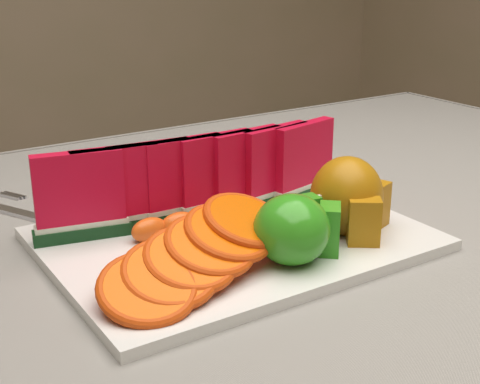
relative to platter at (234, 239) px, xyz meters
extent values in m
cube|color=#462C1E|center=(0.04, -0.01, -0.03)|extent=(1.40, 0.90, 0.03)
cube|color=#462C1E|center=(0.68, 0.38, -0.40)|extent=(0.06, 0.06, 0.72)
cube|color=gray|center=(0.04, -0.01, -0.01)|extent=(1.52, 1.02, 0.01)
cube|color=gray|center=(0.04, 0.50, -0.10)|extent=(1.52, 0.01, 0.20)
cube|color=silver|center=(0.00, 0.00, 0.00)|extent=(0.40, 0.30, 0.01)
ellipsoid|color=#338213|center=(0.01, -0.09, 0.04)|extent=(0.10, 0.10, 0.07)
cube|color=#338213|center=(0.06, -0.09, 0.03)|extent=(0.04, 0.04, 0.05)
cube|color=beige|center=(0.06, -0.09, 0.03)|extent=(0.02, 0.03, 0.05)
cube|color=#338213|center=(0.05, -0.06, 0.03)|extent=(0.04, 0.02, 0.05)
cube|color=beige|center=(0.06, -0.06, 0.03)|extent=(0.03, 0.01, 0.05)
ellipsoid|color=#A96C10|center=(0.11, -0.06, 0.05)|extent=(0.10, 0.10, 0.09)
cube|color=#A96C10|center=(0.10, -0.10, 0.03)|extent=(0.04, 0.04, 0.05)
cube|color=#A96C10|center=(0.15, -0.07, 0.03)|extent=(0.04, 0.03, 0.05)
cylinder|color=silver|center=(0.17, 0.24, 0.00)|extent=(0.22, 0.22, 0.01)
cube|color=silver|center=(-0.17, 0.20, 0.00)|extent=(0.09, 0.16, 0.00)
cube|color=silver|center=(-0.17, 0.29, 0.00)|extent=(0.02, 0.04, 0.00)
cube|color=silver|center=(-0.17, 0.29, 0.00)|extent=(0.02, 0.04, 0.00)
cube|color=silver|center=(-0.16, 0.29, 0.00)|extent=(0.02, 0.04, 0.00)
cube|color=#0A3B13|center=(-0.14, 0.08, 0.01)|extent=(0.11, 0.04, 0.01)
cube|color=silver|center=(-0.14, 0.08, 0.02)|extent=(0.10, 0.04, 0.01)
cube|color=red|center=(-0.14, 0.08, 0.07)|extent=(0.10, 0.04, 0.08)
cube|color=#0A3B13|center=(-0.10, 0.07, 0.01)|extent=(0.11, 0.04, 0.01)
cube|color=silver|center=(-0.10, 0.07, 0.02)|extent=(0.10, 0.03, 0.01)
cube|color=red|center=(-0.10, 0.07, 0.07)|extent=(0.10, 0.03, 0.08)
cube|color=#0A3B13|center=(-0.06, 0.07, 0.01)|extent=(0.11, 0.03, 0.01)
cube|color=silver|center=(-0.06, 0.07, 0.02)|extent=(0.10, 0.03, 0.01)
cube|color=red|center=(-0.06, 0.07, 0.07)|extent=(0.10, 0.02, 0.08)
cube|color=#0A3B13|center=(-0.02, 0.07, 0.01)|extent=(0.11, 0.02, 0.01)
cube|color=silver|center=(-0.02, 0.07, 0.02)|extent=(0.10, 0.02, 0.01)
cube|color=red|center=(-0.02, 0.07, 0.07)|extent=(0.10, 0.02, 0.08)
cube|color=#0A3B13|center=(0.02, 0.06, 0.01)|extent=(0.11, 0.02, 0.01)
cube|color=silver|center=(0.02, 0.06, 0.02)|extent=(0.10, 0.02, 0.01)
cube|color=red|center=(0.02, 0.06, 0.07)|extent=(0.10, 0.02, 0.08)
cube|color=#0A3B13|center=(0.06, 0.06, 0.01)|extent=(0.11, 0.03, 0.01)
cube|color=silver|center=(0.06, 0.06, 0.02)|extent=(0.10, 0.03, 0.01)
cube|color=red|center=(0.06, 0.06, 0.07)|extent=(0.10, 0.02, 0.08)
cube|color=#0A3B13|center=(0.10, 0.05, 0.01)|extent=(0.11, 0.04, 0.01)
cube|color=silver|center=(0.10, 0.05, 0.02)|extent=(0.10, 0.03, 0.01)
cube|color=red|center=(0.10, 0.05, 0.07)|extent=(0.10, 0.03, 0.08)
cube|color=#0A3B13|center=(0.14, 0.05, 0.01)|extent=(0.11, 0.04, 0.01)
cube|color=silver|center=(0.14, 0.05, 0.02)|extent=(0.10, 0.04, 0.01)
cube|color=red|center=(0.14, 0.05, 0.07)|extent=(0.10, 0.04, 0.08)
cylinder|color=red|center=(-0.15, -0.09, 0.02)|extent=(0.10, 0.09, 0.04)
torus|color=#BC4100|center=(-0.15, -0.09, 0.02)|extent=(0.11, 0.11, 0.04)
cylinder|color=red|center=(-0.12, -0.09, 0.03)|extent=(0.09, 0.09, 0.04)
torus|color=#BC4100|center=(-0.12, -0.09, 0.03)|extent=(0.10, 0.10, 0.04)
cylinder|color=red|center=(-0.10, -0.08, 0.03)|extent=(0.08, 0.08, 0.04)
torus|color=#BC4100|center=(-0.10, -0.08, 0.03)|extent=(0.09, 0.09, 0.04)
cylinder|color=red|center=(-0.07, -0.07, 0.04)|extent=(0.09, 0.09, 0.04)
torus|color=#BC4100|center=(-0.07, -0.07, 0.04)|extent=(0.10, 0.10, 0.04)
cylinder|color=red|center=(-0.04, -0.06, 0.04)|extent=(0.10, 0.10, 0.04)
torus|color=#BC4100|center=(-0.04, -0.06, 0.04)|extent=(0.11, 0.11, 0.04)
cylinder|color=red|center=(-0.02, -0.05, 0.04)|extent=(0.11, 0.10, 0.04)
torus|color=#BC4100|center=(-0.02, -0.05, 0.04)|extent=(0.12, 0.12, 0.04)
cylinder|color=red|center=(-0.12, 0.13, 0.02)|extent=(0.06, 0.06, 0.02)
torus|color=#BC4100|center=(-0.12, 0.13, 0.02)|extent=(0.07, 0.07, 0.03)
cylinder|color=red|center=(-0.07, 0.13, 0.02)|extent=(0.07, 0.07, 0.02)
torus|color=#BC4100|center=(-0.07, 0.13, 0.02)|extent=(0.08, 0.08, 0.03)
cylinder|color=red|center=(-0.03, 0.13, 0.03)|extent=(0.07, 0.07, 0.02)
torus|color=#BC4100|center=(-0.03, 0.13, 0.03)|extent=(0.08, 0.08, 0.03)
cylinder|color=red|center=(0.02, 0.13, 0.03)|extent=(0.08, 0.08, 0.02)
torus|color=#BC4100|center=(0.02, 0.13, 0.03)|extent=(0.09, 0.09, 0.03)
cylinder|color=red|center=(0.07, 0.13, 0.03)|extent=(0.08, 0.08, 0.02)
torus|color=#BC4100|center=(0.07, 0.13, 0.03)|extent=(0.09, 0.09, 0.03)
cylinder|color=red|center=(0.12, 0.13, 0.03)|extent=(0.08, 0.08, 0.02)
torus|color=#BC4100|center=(0.12, 0.13, 0.03)|extent=(0.10, 0.09, 0.03)
ellipsoid|color=orange|center=(-0.09, 0.04, 0.02)|extent=(0.04, 0.03, 0.03)
ellipsoid|color=orange|center=(-0.05, 0.03, 0.02)|extent=(0.04, 0.02, 0.03)
ellipsoid|color=orange|center=(-0.04, 0.00, 0.02)|extent=(0.03, 0.05, 0.03)
ellipsoid|color=orange|center=(-0.01, 0.02, 0.02)|extent=(0.04, 0.05, 0.03)
ellipsoid|color=orange|center=(0.01, 0.00, 0.02)|extent=(0.04, 0.05, 0.03)
ellipsoid|color=orange|center=(0.03, 0.04, 0.02)|extent=(0.02, 0.04, 0.03)
camera|label=1|loc=(-0.37, -0.58, 0.30)|focal=50.00mm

